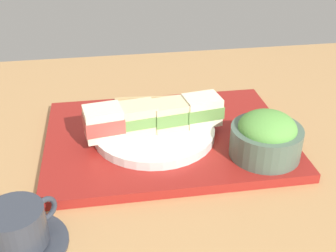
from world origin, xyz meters
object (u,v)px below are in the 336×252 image
at_px(sandwich_inner_near, 170,114).
at_px(coffee_cup, 18,230).
at_px(sandwich_plate, 154,132).
at_px(salad_bowl, 266,136).
at_px(sandwich_nearmost, 202,110).
at_px(sandwich_farmost, 103,121).
at_px(sandwich_inner_far, 137,118).
at_px(chopsticks_pair, 159,99).

height_order(sandwich_inner_near, coffee_cup, sandwich_inner_near).
xyz_separation_m(sandwich_plate, salad_bowl, (-0.18, 0.09, 0.03)).
bearing_deg(salad_bowl, sandwich_nearmost, -48.81).
bearing_deg(sandwich_farmost, salad_bowl, 163.04).
bearing_deg(sandwich_inner_near, salad_bowl, 147.53).
distance_m(sandwich_nearmost, coffee_cup, 0.39).
height_order(sandwich_plate, coffee_cup, coffee_cup).
bearing_deg(salad_bowl, coffee_cup, 19.19).
relative_size(sandwich_inner_far, chopsticks_pair, 0.39).
bearing_deg(coffee_cup, sandwich_nearmost, -141.91).
relative_size(salad_bowl, chopsticks_pair, 0.64).
xyz_separation_m(sandwich_inner_near, salad_bowl, (-0.15, 0.10, -0.00)).
distance_m(sandwich_inner_far, salad_bowl, 0.23).
height_order(sandwich_plate, salad_bowl, salad_bowl).
xyz_separation_m(sandwich_plate, sandwich_nearmost, (-0.09, -0.01, 0.04)).
bearing_deg(coffee_cup, sandwich_farmost, -118.92).
bearing_deg(chopsticks_pair, sandwich_nearmost, 115.31).
xyz_separation_m(chopsticks_pair, coffee_cup, (0.24, 0.38, 0.01)).
height_order(sandwich_nearmost, sandwich_farmost, sandwich_farmost).
bearing_deg(sandwich_inner_far, sandwich_nearmost, -174.15).
distance_m(sandwich_nearmost, sandwich_inner_far, 0.12).
bearing_deg(sandwich_inner_far, sandwich_plate, -174.15).
height_order(sandwich_farmost, salad_bowl, salad_bowl).
height_order(sandwich_plate, sandwich_inner_near, sandwich_inner_near).
relative_size(chopsticks_pair, coffee_cup, 1.46).
height_order(sandwich_nearmost, chopsticks_pair, sandwich_nearmost).
bearing_deg(sandwich_plate, sandwich_nearmost, -174.15).
height_order(sandwich_inner_near, sandwich_inner_far, sandwich_inner_far).
bearing_deg(sandwich_nearmost, sandwich_inner_near, 5.85).
height_order(sandwich_farmost, chopsticks_pair, sandwich_farmost).
bearing_deg(sandwich_plate, sandwich_inner_far, 5.85).
xyz_separation_m(sandwich_inner_far, chopsticks_pair, (-0.06, -0.15, -0.04)).
distance_m(sandwich_inner_near, salad_bowl, 0.18).
bearing_deg(sandwich_inner_near, sandwich_nearmost, -174.15).
height_order(sandwich_nearmost, coffee_cup, sandwich_nearmost).
bearing_deg(sandwich_nearmost, sandwich_inner_far, 5.85).
xyz_separation_m(sandwich_farmost, coffee_cup, (0.12, 0.22, -0.03)).
relative_size(sandwich_nearmost, sandwich_farmost, 1.01).
xyz_separation_m(sandwich_inner_near, coffee_cup, (0.25, 0.24, -0.03)).
relative_size(salad_bowl, coffee_cup, 0.94).
relative_size(sandwich_plate, salad_bowl, 1.84).
distance_m(sandwich_plate, salad_bowl, 0.21).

